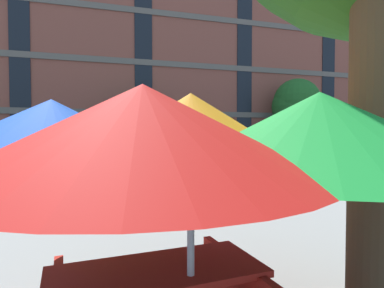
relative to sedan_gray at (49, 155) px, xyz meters
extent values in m
plane|color=#424244|center=(1.42, -3.70, -0.95)|extent=(120.00, 120.00, 0.00)
cube|color=gray|center=(1.42, 3.10, -0.89)|extent=(56.00, 3.60, 0.12)
cube|color=#934C3D|center=(1.42, 11.30, 5.45)|extent=(42.16, 12.00, 12.80)
cube|color=#6B6056|center=(1.42, 5.26, 2.25)|extent=(41.31, 0.08, 0.36)
cube|color=#6B6056|center=(1.42, 5.26, 5.45)|extent=(41.31, 0.08, 0.36)
cube|color=#6B6056|center=(1.42, 5.26, 8.65)|extent=(41.31, 0.08, 0.36)
cube|color=black|center=(-2.09, 5.27, 5.85)|extent=(1.10, 0.06, 11.60)
cube|color=black|center=(4.94, 5.27, 5.85)|extent=(1.10, 0.06, 11.60)
cube|color=black|center=(11.96, 5.27, 5.85)|extent=(1.10, 0.06, 11.60)
cube|color=black|center=(18.99, 5.27, 5.85)|extent=(1.10, 0.06, 11.60)
cube|color=slate|center=(-0.05, 0.00, -0.25)|extent=(4.40, 1.76, 0.80)
cube|color=slate|center=(0.10, 0.00, 0.49)|extent=(2.30, 1.55, 0.68)
cube|color=black|center=(0.10, 0.00, 0.49)|extent=(2.32, 1.57, 0.32)
cylinder|color=black|center=(-1.42, -0.88, -0.65)|extent=(0.60, 0.22, 0.60)
cylinder|color=black|center=(-1.42, 0.88, -0.65)|extent=(0.60, 0.22, 0.60)
cylinder|color=black|center=(1.31, -0.88, -0.65)|extent=(0.60, 0.22, 0.60)
cylinder|color=black|center=(1.31, 0.88, -0.65)|extent=(0.60, 0.22, 0.60)
cube|color=#A8AAB2|center=(5.88, 0.00, -0.25)|extent=(4.40, 1.76, 0.80)
cube|color=#A8AAB2|center=(5.73, 0.00, 0.49)|extent=(2.30, 1.55, 0.68)
cube|color=black|center=(5.73, 0.00, 0.49)|extent=(2.32, 1.57, 0.32)
cylinder|color=black|center=(7.24, 0.88, -0.65)|extent=(0.60, 0.22, 0.60)
cylinder|color=black|center=(7.24, -0.88, -0.65)|extent=(0.60, 0.22, 0.60)
cylinder|color=black|center=(4.51, 0.88, -0.65)|extent=(0.60, 0.22, 0.60)
cylinder|color=black|center=(4.51, -0.88, -0.65)|extent=(0.60, 0.22, 0.60)
cube|color=navy|center=(12.79, 0.00, -0.25)|extent=(4.40, 1.76, 0.80)
cube|color=navy|center=(12.64, 0.00, 0.49)|extent=(2.30, 1.55, 0.68)
cube|color=black|center=(12.64, 0.00, 0.49)|extent=(2.32, 1.57, 0.32)
cylinder|color=black|center=(14.16, 0.88, -0.65)|extent=(0.60, 0.22, 0.60)
cylinder|color=black|center=(14.16, -0.88, -0.65)|extent=(0.60, 0.22, 0.60)
cylinder|color=black|center=(11.43, 0.88, -0.65)|extent=(0.60, 0.22, 0.60)
cylinder|color=black|center=(11.43, -0.88, -0.65)|extent=(0.60, 0.22, 0.60)
cylinder|color=black|center=(18.75, 0.95, -0.61)|extent=(0.68, 0.22, 0.68)
cylinder|color=brown|center=(4.32, 3.14, 0.10)|extent=(0.29, 0.29, 2.11)
sphere|color=#2D702D|center=(4.26, 3.17, 2.15)|extent=(2.68, 2.68, 2.68)
sphere|color=#2D702D|center=(4.42, 3.35, 2.26)|extent=(2.35, 2.35, 2.35)
cylinder|color=#4C3823|center=(15.07, 3.49, 0.40)|extent=(0.34, 0.34, 2.71)
sphere|color=#236023|center=(14.80, 3.55, 2.76)|extent=(2.94, 2.94, 2.94)
sphere|color=#236023|center=(14.97, 3.46, 3.06)|extent=(3.12, 3.12, 3.12)
sphere|color=#236023|center=(15.12, 3.81, 2.83)|extent=(2.43, 2.43, 2.43)
sphere|color=#236023|center=(15.26, 3.54, 2.67)|extent=(2.93, 2.93, 2.93)
cylinder|color=silver|center=(2.62, -12.70, 0.13)|extent=(0.06, 0.06, 2.16)
cone|color=orange|center=(3.64, -12.70, 0.98)|extent=(1.79, 1.79, 0.45)
cone|color=#E5668C|center=(3.13, -11.81, 0.98)|extent=(1.79, 1.79, 0.45)
cone|color=yellow|center=(2.11, -11.81, 0.98)|extent=(1.79, 1.79, 0.45)
cone|color=blue|center=(1.60, -12.70, 0.98)|extent=(1.79, 1.79, 0.45)
cone|color=red|center=(2.11, -13.59, 0.98)|extent=(1.79, 1.79, 0.45)
cone|color=green|center=(3.13, -13.59, 0.98)|extent=(1.79, 1.79, 0.45)
cone|color=orange|center=(2.62, -12.70, 1.02)|extent=(1.72, 1.72, 0.53)
cube|color=red|center=(2.38, -12.50, -0.21)|extent=(1.86, 0.94, 0.06)
cube|color=red|center=(2.33, -11.88, -0.51)|extent=(1.82, 0.43, 0.05)
camera|label=1|loc=(1.88, -15.15, 0.97)|focal=30.04mm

